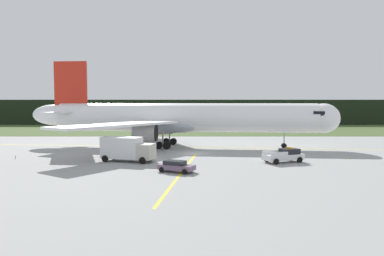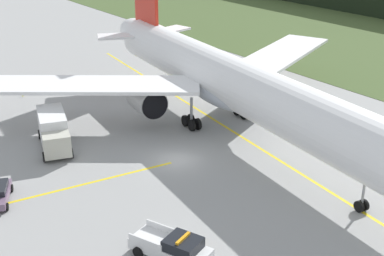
# 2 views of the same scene
# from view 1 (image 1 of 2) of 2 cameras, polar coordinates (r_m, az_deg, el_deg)

# --- Properties ---
(ground) EXTENTS (320.00, 320.00, 0.00)m
(ground) POSITION_cam_1_polar(r_m,az_deg,el_deg) (58.55, 0.64, -3.84)
(ground) COLOR #949593
(grass_verge) EXTENTS (320.00, 42.17, 0.04)m
(grass_verge) POSITION_cam_1_polar(r_m,az_deg,el_deg) (107.76, 0.48, -0.22)
(grass_verge) COLOR #41542A
(grass_verge) RESTS_ON ground
(distant_tree_line) EXTENTS (288.00, 7.91, 8.51)m
(distant_tree_line) POSITION_cam_1_polar(r_m,az_deg,el_deg) (132.66, 0.44, 2.41)
(distant_tree_line) COLOR black
(distant_tree_line) RESTS_ON ground
(taxiway_centerline_main) EXTENTS (71.44, 8.62, 0.01)m
(taxiway_centerline_main) POSITION_cam_1_polar(r_m,az_deg,el_deg) (66.80, -0.84, -2.86)
(taxiway_centerline_main) COLOR yellow
(taxiway_centerline_main) RESTS_ON ground
(taxiway_centerline_spur) EXTENTS (3.72, 29.38, 0.01)m
(taxiway_centerline_spur) POSITION_cam_1_polar(r_m,az_deg,el_deg) (43.39, -1.25, -6.62)
(taxiway_centerline_spur) COLOR yellow
(taxiway_centerline_spur) RESTS_ON ground
(airliner) EXTENTS (54.23, 44.34, 15.14)m
(airliner) POSITION_cam_1_polar(r_m,az_deg,el_deg) (66.51, -1.58, 1.46)
(airliner) COLOR white
(airliner) RESTS_ON ground
(ops_pickup_truck) EXTENTS (5.77, 3.94, 1.94)m
(ops_pickup_truck) POSITION_cam_1_polar(r_m,az_deg,el_deg) (51.62, 13.97, -4.02)
(ops_pickup_truck) COLOR silver
(ops_pickup_truck) RESTS_ON ground
(catering_truck) EXTENTS (7.48, 4.37, 3.42)m
(catering_truck) POSITION_cam_1_polar(r_m,az_deg,el_deg) (51.33, -9.48, -3.05)
(catering_truck) COLOR #BBBAA9
(catering_truck) RESTS_ON ground
(staff_car) EXTENTS (4.48, 3.31, 1.30)m
(staff_car) POSITION_cam_1_polar(r_m,az_deg,el_deg) (43.36, -2.14, -5.70)
(staff_car) COLOR #6A526B
(staff_car) RESTS_ON ground
(apron_cone) EXTENTS (0.62, 0.62, 0.77)m
(apron_cone) POSITION_cam_1_polar(r_m,az_deg,el_deg) (53.79, 13.26, -4.25)
(apron_cone) COLOR black
(apron_cone) RESTS_ON ground
(taxiway_edge_light_east) EXTENTS (0.12, 0.12, 0.49)m
(taxiway_edge_light_east) POSITION_cam_1_polar(r_m,az_deg,el_deg) (57.53, 22.52, -4.03)
(taxiway_edge_light_east) COLOR yellow
(taxiway_edge_light_east) RESTS_ON ground
(taxiway_edge_light_west) EXTENTS (0.12, 0.12, 0.38)m
(taxiway_edge_light_west) POSITION_cam_1_polar(r_m,az_deg,el_deg) (58.72, -24.65, -3.99)
(taxiway_edge_light_west) COLOR yellow
(taxiway_edge_light_west) RESTS_ON ground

